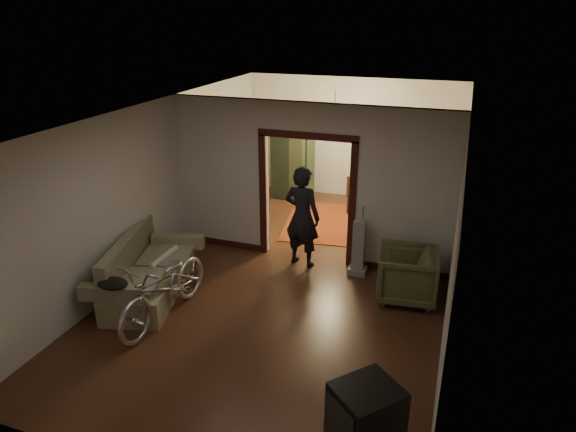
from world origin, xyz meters
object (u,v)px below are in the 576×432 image
at_px(sofa, 148,268).
at_px(person, 302,217).
at_px(bicycle, 165,287).
at_px(armchair, 406,275).
at_px(locker, 292,160).
at_px(desk, 384,194).

bearing_deg(sofa, person, 27.97).
xyz_separation_m(bicycle, armchair, (3.21, 1.71, -0.11)).
height_order(armchair, locker, locker).
bearing_deg(person, locker, -56.00).
height_order(armchair, person, person).
bearing_deg(desk, person, -114.28).
bearing_deg(armchair, person, -113.34).
height_order(sofa, armchair, sofa).
xyz_separation_m(sofa, bicycle, (0.61, -0.51, 0.06)).
distance_m(bicycle, locker, 5.55).
distance_m(bicycle, person, 2.68).
relative_size(person, locker, 0.98).
bearing_deg(bicycle, armchair, 32.03).
distance_m(armchair, person, 2.02).
bearing_deg(bicycle, desk, 71.48).
relative_size(bicycle, desk, 1.98).
xyz_separation_m(armchair, person, (-1.87, 0.58, 0.49)).
xyz_separation_m(sofa, person, (1.94, 1.78, 0.44)).
distance_m(sofa, desk, 5.70).
bearing_deg(locker, armchair, -32.72).
xyz_separation_m(bicycle, desk, (2.26, 5.44, -0.15)).
bearing_deg(armchair, locker, -146.56).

